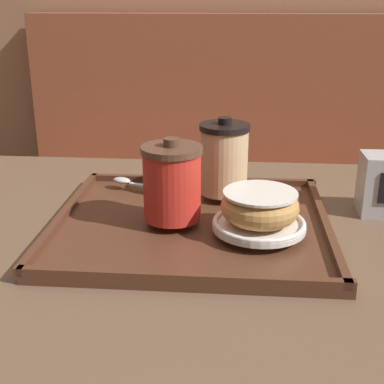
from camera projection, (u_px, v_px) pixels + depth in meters
name	position (u px, v px, depth m)	size (l,w,h in m)	color
booth_bench	(218.00, 229.00, 1.80)	(1.28, 0.44, 1.00)	brown
cafe_table	(194.00, 310.00, 0.91)	(1.09, 0.78, 0.70)	brown
serving_tray	(192.00, 225.00, 0.86)	(0.43, 0.39, 0.02)	#512D1E
coffee_cup_front	(172.00, 182.00, 0.83)	(0.10, 0.10, 0.13)	red
coffee_cup_rear	(224.00, 158.00, 0.94)	(0.09, 0.09, 0.14)	#E0B784
plate_with_chocolate_donut	(259.00, 224.00, 0.81)	(0.14, 0.14, 0.01)	white
donut_chocolate_glazed	(260.00, 206.00, 0.80)	(0.12, 0.12, 0.05)	tan
spoon	(132.00, 183.00, 0.99)	(0.14, 0.07, 0.01)	silver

